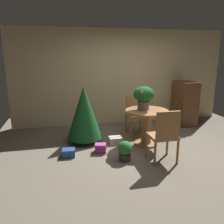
# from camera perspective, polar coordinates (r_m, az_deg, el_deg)

# --- Properties ---
(ground_plane) EXTENTS (6.60, 6.60, 0.00)m
(ground_plane) POSITION_cam_1_polar(r_m,az_deg,el_deg) (4.73, 9.22, -9.93)
(ground_plane) COLOR #756B5B
(back_wall_panel) EXTENTS (6.00, 0.10, 2.60)m
(back_wall_panel) POSITION_cam_1_polar(r_m,az_deg,el_deg) (6.44, 2.40, 8.66)
(back_wall_panel) COLOR beige
(back_wall_panel) RESTS_ON ground_plane
(round_dining_table) EXTENTS (0.92, 0.92, 0.78)m
(round_dining_table) POSITION_cam_1_polar(r_m,az_deg,el_deg) (4.94, 8.64, -2.45)
(round_dining_table) COLOR #9E6B3D
(round_dining_table) RESTS_ON ground_plane
(flower_vase) EXTENTS (0.43, 0.43, 0.50)m
(flower_vase) POSITION_cam_1_polar(r_m,az_deg,el_deg) (4.83, 7.93, 4.06)
(flower_vase) COLOR #665B51
(flower_vase) RESTS_ON round_dining_table
(wooden_chair_far) EXTENTS (0.41, 0.44, 0.94)m
(wooden_chair_far) POSITION_cam_1_polar(r_m,az_deg,el_deg) (5.66, 5.76, -0.14)
(wooden_chair_far) COLOR #9E6B3D
(wooden_chair_far) RESTS_ON ground_plane
(wooden_chair_near) EXTENTS (0.48, 0.46, 0.99)m
(wooden_chair_near) POSITION_cam_1_polar(r_m,az_deg,el_deg) (4.16, 13.03, -5.27)
(wooden_chair_near) COLOR #9E6B3D
(wooden_chair_near) RESTS_ON ground_plane
(holiday_tree) EXTENTS (0.78, 0.78, 1.27)m
(holiday_tree) POSITION_cam_1_polar(r_m,az_deg,el_deg) (5.03, -7.00, -0.09)
(holiday_tree) COLOR brown
(holiday_tree) RESTS_ON ground_plane
(gift_box_cream) EXTENTS (0.28, 0.22, 0.15)m
(gift_box_cream) POSITION_cam_1_polar(r_m,az_deg,el_deg) (5.09, 0.82, -7.08)
(gift_box_cream) COLOR silver
(gift_box_cream) RESTS_ON ground_plane
(gift_box_purple) EXTENTS (0.25, 0.25, 0.18)m
(gift_box_purple) POSITION_cam_1_polar(r_m,az_deg,el_deg) (4.65, -2.90, -9.03)
(gift_box_purple) COLOR #9E287A
(gift_box_purple) RESTS_ON ground_plane
(gift_box_blue) EXTENTS (0.25, 0.21, 0.15)m
(gift_box_blue) POSITION_cam_1_polar(r_m,az_deg,el_deg) (4.54, -10.83, -10.03)
(gift_box_blue) COLOR #1E569E
(gift_box_blue) RESTS_ON ground_plane
(wooden_cabinet) EXTENTS (0.51, 0.70, 1.21)m
(wooden_cabinet) POSITION_cam_1_polar(r_m,az_deg,el_deg) (6.67, 17.76, 2.12)
(wooden_cabinet) COLOR brown
(wooden_cabinet) RESTS_ON ground_plane
(potted_plant) EXTENTS (0.27, 0.27, 0.38)m
(potted_plant) POSITION_cam_1_polar(r_m,az_deg,el_deg) (4.28, 3.21, -9.55)
(potted_plant) COLOR #4C382D
(potted_plant) RESTS_ON ground_plane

